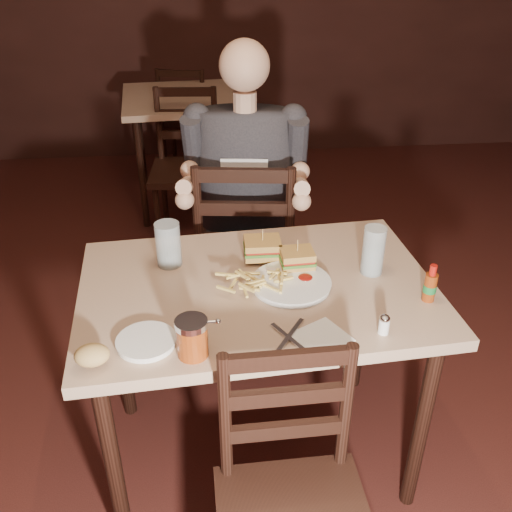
{
  "coord_description": "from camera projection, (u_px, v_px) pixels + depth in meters",
  "views": [
    {
      "loc": [
        -0.21,
        -1.29,
        1.78
      ],
      "look_at": [
        -0.05,
        0.26,
        0.85
      ],
      "focal_mm": 40.0,
      "sensor_mm": 36.0,
      "label": 1
    }
  ],
  "objects": [
    {
      "name": "room_shell",
      "position": [
        290.0,
        108.0,
        1.31
      ],
      "size": [
        7.0,
        7.0,
        7.0
      ],
      "color": "black",
      "rests_on": "ground"
    },
    {
      "name": "main_table",
      "position": [
        257.0,
        308.0,
        1.86
      ],
      "size": [
        1.17,
        0.83,
        0.77
      ],
      "rotation": [
        0.0,
        0.0,
        0.07
      ],
      "color": "tan",
      "rests_on": "ground"
    },
    {
      "name": "bg_table",
      "position": [
        185.0,
        109.0,
        3.79
      ],
      "size": [
        0.86,
        0.86,
        0.77
      ],
      "rotation": [
        0.0,
        0.0,
        0.08
      ],
      "color": "tan",
      "rests_on": "ground"
    },
    {
      "name": "chair_far",
      "position": [
        246.0,
        252.0,
        2.56
      ],
      "size": [
        0.51,
        0.54,
        0.97
      ],
      "primitive_type": null,
      "rotation": [
        0.0,
        0.0,
        3.02
      ],
      "color": "black",
      "rests_on": "ground"
    },
    {
      "name": "bg_chair_far",
      "position": [
        188.0,
        121.0,
        4.39
      ],
      "size": [
        0.47,
        0.5,
        0.85
      ],
      "primitive_type": null,
      "rotation": [
        0.0,
        0.0,
        2.95
      ],
      "color": "black",
      "rests_on": "ground"
    },
    {
      "name": "bg_chair_near",
      "position": [
        187.0,
        172.0,
        3.44
      ],
      "size": [
        0.46,
        0.49,
        0.92
      ],
      "primitive_type": null,
      "rotation": [
        0.0,
        0.0,
        -0.07
      ],
      "color": "black",
      "rests_on": "ground"
    },
    {
      "name": "diner",
      "position": [
        245.0,
        158.0,
        2.28
      ],
      "size": [
        0.56,
        0.47,
        0.9
      ],
      "primitive_type": null,
      "rotation": [
        0.0,
        0.0,
        -0.12
      ],
      "color": "#323035",
      "rests_on": "chair_far"
    },
    {
      "name": "dinner_plate",
      "position": [
        291.0,
        284.0,
        1.8
      ],
      "size": [
        0.26,
        0.26,
        0.01
      ],
      "primitive_type": "cylinder",
      "rotation": [
        0.0,
        0.0,
        0.07
      ],
      "color": "white",
      "rests_on": "main_table"
    },
    {
      "name": "sandwich_left",
      "position": [
        263.0,
        242.0,
        1.92
      ],
      "size": [
        0.12,
        0.1,
        0.1
      ],
      "primitive_type": null,
      "rotation": [
        0.0,
        0.0,
        -0.01
      ],
      "color": "gold",
      "rests_on": "dinner_plate"
    },
    {
      "name": "sandwich_right",
      "position": [
        297.0,
        254.0,
        1.86
      ],
      "size": [
        0.11,
        0.09,
        0.1
      ],
      "primitive_type": null,
      "rotation": [
        0.0,
        0.0,
        0.05
      ],
      "color": "gold",
      "rests_on": "dinner_plate"
    },
    {
      "name": "fries_pile",
      "position": [
        254.0,
        280.0,
        1.78
      ],
      "size": [
        0.26,
        0.19,
        0.04
      ],
      "primitive_type": null,
      "rotation": [
        0.0,
        0.0,
        0.07
      ],
      "color": "#F2D26C",
      "rests_on": "dinner_plate"
    },
    {
      "name": "ketchup_dollop",
      "position": [
        305.0,
        277.0,
        1.82
      ],
      "size": [
        0.05,
        0.05,
        0.01
      ],
      "primitive_type": "ellipsoid",
      "rotation": [
        0.0,
        0.0,
        0.07
      ],
      "color": "maroon",
      "rests_on": "dinner_plate"
    },
    {
      "name": "glass_left",
      "position": [
        168.0,
        244.0,
        1.89
      ],
      "size": [
        0.09,
        0.09,
        0.15
      ],
      "primitive_type": "cylinder",
      "rotation": [
        0.0,
        0.0,
        0.07
      ],
      "color": "silver",
      "rests_on": "main_table"
    },
    {
      "name": "glass_right",
      "position": [
        373.0,
        251.0,
        1.84
      ],
      "size": [
        0.08,
        0.08,
        0.16
      ],
      "primitive_type": "cylinder",
      "rotation": [
        0.0,
        0.0,
        0.07
      ],
      "color": "silver",
      "rests_on": "main_table"
    },
    {
      "name": "hot_sauce",
      "position": [
        431.0,
        283.0,
        1.71
      ],
      "size": [
        0.04,
        0.04,
        0.12
      ],
      "primitive_type": null,
      "rotation": [
        0.0,
        0.0,
        0.07
      ],
      "color": "maroon",
      "rests_on": "main_table"
    },
    {
      "name": "salt_shaker",
      "position": [
        384.0,
        325.0,
        1.59
      ],
      "size": [
        0.03,
        0.03,
        0.06
      ],
      "primitive_type": null,
      "rotation": [
        0.0,
        0.0,
        0.07
      ],
      "color": "white",
      "rests_on": "main_table"
    },
    {
      "name": "syrup_dispenser",
      "position": [
        192.0,
        338.0,
        1.5
      ],
      "size": [
        0.09,
        0.09,
        0.11
      ],
      "primitive_type": null,
      "rotation": [
        0.0,
        0.0,
        0.07
      ],
      "color": "maroon",
      "rests_on": "main_table"
    },
    {
      "name": "napkin",
      "position": [
        322.0,
        337.0,
        1.59
      ],
      "size": [
        0.18,
        0.18,
        0.0
      ],
      "primitive_type": "cube",
      "rotation": [
        0.0,
        0.0,
        0.5
      ],
      "color": "white",
      "rests_on": "main_table"
    },
    {
      "name": "knife",
      "position": [
        294.0,
        342.0,
        1.56
      ],
      "size": [
        0.11,
        0.18,
        0.0
      ],
      "primitive_type": "cube",
      "rotation": [
        0.0,
        0.0,
        0.53
      ],
      "color": "silver",
      "rests_on": "napkin"
    },
    {
      "name": "fork",
      "position": [
        289.0,
        336.0,
        1.58
      ],
      "size": [
        0.11,
        0.15,
        0.01
      ],
      "primitive_type": "cube",
      "rotation": [
        0.0,
        0.0,
        -0.58
      ],
      "color": "silver",
      "rests_on": "napkin"
    },
    {
      "name": "side_plate",
      "position": [
        146.0,
        343.0,
        1.56
      ],
      "size": [
        0.17,
        0.17,
        0.01
      ],
      "primitive_type": "cylinder",
      "rotation": [
        0.0,
        0.0,
        0.07
      ],
      "color": "white",
      "rests_on": "main_table"
    },
    {
      "name": "bread_roll",
      "position": [
        92.0,
        355.0,
        1.46
      ],
      "size": [
        0.1,
        0.08,
        0.05
      ],
      "primitive_type": "ellipsoid",
      "rotation": [
        0.0,
        0.0,
        0.07
      ],
      "color": "tan",
      "rests_on": "side_plate"
    }
  ]
}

